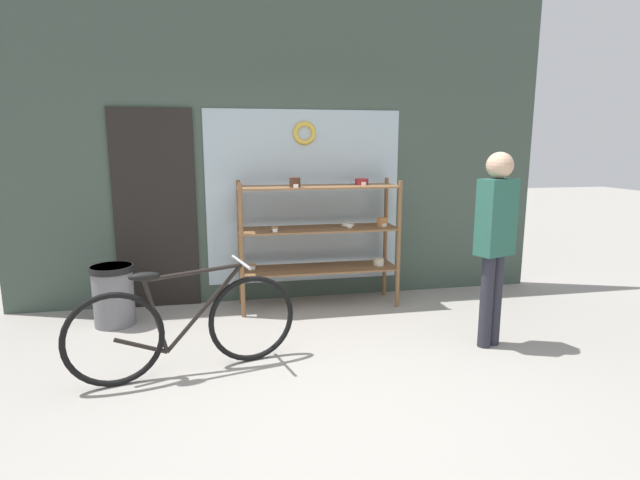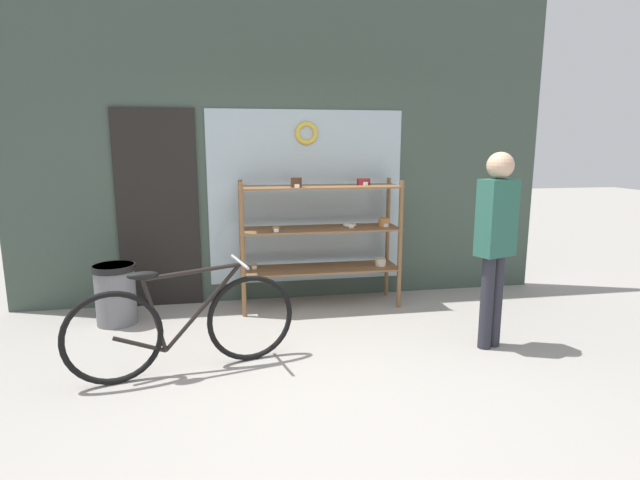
{
  "view_description": "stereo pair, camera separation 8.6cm",
  "coord_description": "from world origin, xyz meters",
  "px_view_note": "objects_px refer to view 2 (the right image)",
  "views": [
    {
      "loc": [
        -0.72,
        -3.14,
        1.73
      ],
      "look_at": [
        0.15,
        1.18,
        0.88
      ],
      "focal_mm": 28.0,
      "sensor_mm": 36.0,
      "label": 1
    },
    {
      "loc": [
        -0.64,
        -3.15,
        1.73
      ],
      "look_at": [
        0.15,
        1.18,
        0.88
      ],
      "focal_mm": 28.0,
      "sensor_mm": 36.0,
      "label": 2
    }
  ],
  "objects_px": {
    "trash_bin": "(115,292)",
    "pedestrian": "(496,235)",
    "bicycle": "(185,325)",
    "display_case": "(323,230)"
  },
  "relations": [
    {
      "from": "trash_bin",
      "to": "pedestrian",
      "type": "bearing_deg",
      "value": -19.64
    },
    {
      "from": "bicycle",
      "to": "display_case",
      "type": "bearing_deg",
      "value": 32.6
    },
    {
      "from": "bicycle",
      "to": "trash_bin",
      "type": "xyz_separation_m",
      "value": [
        -0.75,
        1.21,
        -0.06
      ]
    },
    {
      "from": "bicycle",
      "to": "trash_bin",
      "type": "height_order",
      "value": "bicycle"
    },
    {
      "from": "display_case",
      "to": "bicycle",
      "type": "height_order",
      "value": "display_case"
    },
    {
      "from": "bicycle",
      "to": "pedestrian",
      "type": "height_order",
      "value": "pedestrian"
    },
    {
      "from": "display_case",
      "to": "pedestrian",
      "type": "relative_size",
      "value": 1.01
    },
    {
      "from": "display_case",
      "to": "trash_bin",
      "type": "distance_m",
      "value": 2.16
    },
    {
      "from": "bicycle",
      "to": "pedestrian",
      "type": "bearing_deg",
      "value": -13.26
    },
    {
      "from": "bicycle",
      "to": "pedestrian",
      "type": "relative_size",
      "value": 1.02
    }
  ]
}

